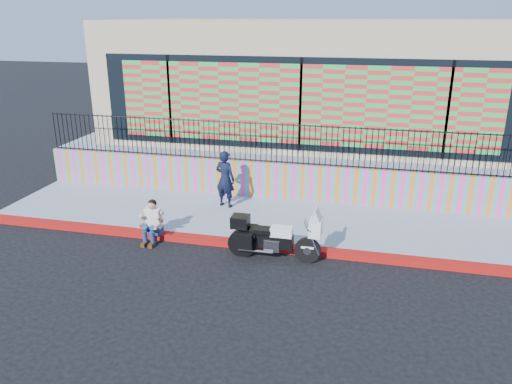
% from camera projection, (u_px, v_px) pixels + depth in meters
% --- Properties ---
extents(ground, '(90.00, 90.00, 0.00)m').
position_uv_depth(ground, '(272.00, 250.00, 12.15)').
color(ground, black).
rests_on(ground, ground).
extents(red_curb, '(16.00, 0.30, 0.15)m').
position_uv_depth(red_curb, '(272.00, 247.00, 12.13)').
color(red_curb, '#AB0C0E').
rests_on(red_curb, ground).
extents(sidewalk, '(16.00, 3.00, 0.15)m').
position_uv_depth(sidewalk, '(284.00, 221.00, 13.64)').
color(sidewalk, '#9199AE').
rests_on(sidewalk, ground).
extents(mural_wall, '(16.00, 0.20, 1.10)m').
position_uv_depth(mural_wall, '(294.00, 182.00, 14.90)').
color(mural_wall, '#FF43A4').
rests_on(mural_wall, sidewalk).
extents(metal_fence, '(15.80, 0.04, 1.20)m').
position_uv_depth(metal_fence, '(295.00, 144.00, 14.51)').
color(metal_fence, black).
rests_on(metal_fence, mural_wall).
extents(elevated_platform, '(16.00, 10.00, 1.25)m').
position_uv_depth(elevated_platform, '(315.00, 144.00, 19.60)').
color(elevated_platform, '#9199AE').
rests_on(elevated_platform, ground).
extents(storefront_building, '(14.00, 8.06, 4.00)m').
position_uv_depth(storefront_building, '(317.00, 76.00, 18.52)').
color(storefront_building, tan).
rests_on(storefront_building, elevated_platform).
extents(police_motorcycle, '(2.15, 0.71, 1.34)m').
position_uv_depth(police_motorcycle, '(273.00, 236.00, 11.54)').
color(police_motorcycle, black).
rests_on(police_motorcycle, ground).
extents(police_officer, '(0.69, 0.55, 1.66)m').
position_uv_depth(police_officer, '(225.00, 179.00, 14.25)').
color(police_officer, black).
rests_on(police_officer, sidewalk).
extents(seated_man, '(0.54, 0.71, 1.06)m').
position_uv_depth(seated_man, '(151.00, 225.00, 12.42)').
color(seated_man, navy).
rests_on(seated_man, ground).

